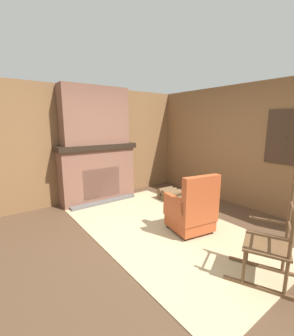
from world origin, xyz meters
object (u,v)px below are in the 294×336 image
object	(u,v)px
oil_lamp_vase	(84,140)
storage_case	(108,140)
rocking_chair	(271,247)
armchair	(192,211)
firewood_stack	(169,194)

from	to	relation	value
oil_lamp_vase	storage_case	size ratio (longest dim) A/B	1.17
rocking_chair	oil_lamp_vase	distance (m)	3.90
armchair	firewood_stack	xyz separation A→B (m)	(-1.37, 0.77, -0.23)
rocking_chair	oil_lamp_vase	size ratio (longest dim) A/B	4.26
rocking_chair	firewood_stack	size ratio (longest dim) A/B	2.75
rocking_chair	storage_case	world-z (taller)	storage_case
armchair	oil_lamp_vase	bearing A→B (deg)	28.96
rocking_chair	oil_lamp_vase	bearing A→B (deg)	-15.34
firewood_stack	oil_lamp_vase	world-z (taller)	oil_lamp_vase
armchair	storage_case	size ratio (longest dim) A/B	3.95
storage_case	armchair	bearing A→B (deg)	5.47
armchair	firewood_stack	size ratio (longest dim) A/B	2.18
oil_lamp_vase	storage_case	bearing A→B (deg)	89.99
rocking_chair	firewood_stack	bearing A→B (deg)	-44.26
armchair	rocking_chair	distance (m)	1.33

